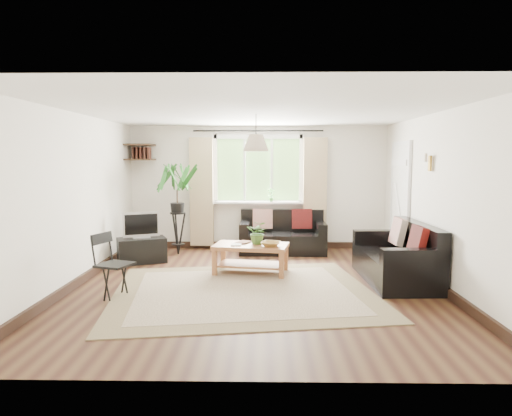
{
  "coord_description": "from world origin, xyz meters",
  "views": [
    {
      "loc": [
        0.12,
        -6.2,
        1.76
      ],
      "look_at": [
        0.0,
        0.4,
        1.05
      ],
      "focal_mm": 32.0,
      "sensor_mm": 36.0,
      "label": 1
    }
  ],
  "objects_px": {
    "sofa_right": "(395,254)",
    "tv_stand": "(142,250)",
    "sofa_back": "(283,233)",
    "palm_stand": "(178,209)",
    "coffee_table": "(251,259)",
    "folding_chair": "(115,266)"
  },
  "relations": [
    {
      "from": "sofa_back",
      "to": "palm_stand",
      "type": "xyz_separation_m",
      "value": [
        -1.95,
        -0.17,
        0.47
      ]
    },
    {
      "from": "tv_stand",
      "to": "palm_stand",
      "type": "xyz_separation_m",
      "value": [
        0.49,
        0.71,
        0.63
      ]
    },
    {
      "from": "coffee_table",
      "to": "folding_chair",
      "type": "height_order",
      "value": "folding_chair"
    },
    {
      "from": "sofa_back",
      "to": "folding_chair",
      "type": "height_order",
      "value": "folding_chair"
    },
    {
      "from": "sofa_back",
      "to": "coffee_table",
      "type": "relative_size",
      "value": 1.43
    },
    {
      "from": "sofa_right",
      "to": "sofa_back",
      "type": "bearing_deg",
      "value": -144.04
    },
    {
      "from": "sofa_right",
      "to": "coffee_table",
      "type": "distance_m",
      "value": 2.14
    },
    {
      "from": "sofa_right",
      "to": "tv_stand",
      "type": "bearing_deg",
      "value": -107.49
    },
    {
      "from": "palm_stand",
      "to": "folding_chair",
      "type": "height_order",
      "value": "palm_stand"
    },
    {
      "from": "palm_stand",
      "to": "sofa_right",
      "type": "bearing_deg",
      "value": -27.44
    },
    {
      "from": "sofa_back",
      "to": "palm_stand",
      "type": "distance_m",
      "value": 2.01
    },
    {
      "from": "sofa_back",
      "to": "folding_chair",
      "type": "distance_m",
      "value": 3.63
    },
    {
      "from": "sofa_right",
      "to": "coffee_table",
      "type": "relative_size",
      "value": 1.53
    },
    {
      "from": "sofa_right",
      "to": "coffee_table",
      "type": "xyz_separation_m",
      "value": [
        -2.1,
        0.39,
        -0.17
      ]
    },
    {
      "from": "sofa_back",
      "to": "palm_stand",
      "type": "height_order",
      "value": "palm_stand"
    },
    {
      "from": "tv_stand",
      "to": "sofa_right",
      "type": "bearing_deg",
      "value": -38.69
    },
    {
      "from": "tv_stand",
      "to": "coffee_table",
      "type": "bearing_deg",
      "value": -44.12
    },
    {
      "from": "coffee_table",
      "to": "tv_stand",
      "type": "distance_m",
      "value": 2.02
    },
    {
      "from": "tv_stand",
      "to": "palm_stand",
      "type": "height_order",
      "value": "palm_stand"
    },
    {
      "from": "sofa_back",
      "to": "sofa_right",
      "type": "relative_size",
      "value": 0.94
    },
    {
      "from": "sofa_right",
      "to": "palm_stand",
      "type": "xyz_separation_m",
      "value": [
        -3.49,
        1.81,
        0.44
      ]
    },
    {
      "from": "sofa_back",
      "to": "tv_stand",
      "type": "xyz_separation_m",
      "value": [
        -2.43,
        -0.88,
        -0.16
      ]
    }
  ]
}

